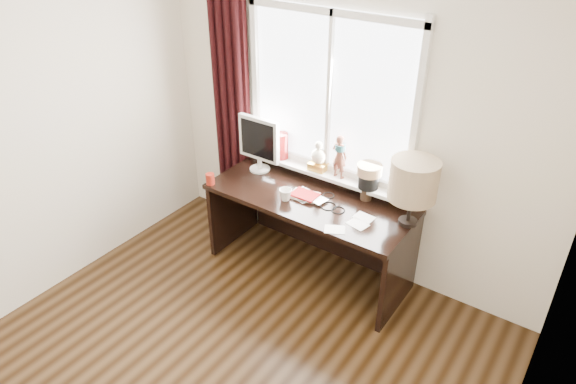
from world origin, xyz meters
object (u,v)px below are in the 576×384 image
Objects in this scene: desk at (315,217)px; mug at (285,194)px; table_lamp at (414,181)px; laptop at (311,197)px; monitor at (259,141)px; red_cup at (210,179)px.

mug is at bearing -119.33° from desk.
mug is 1.02m from table_lamp.
laptop is 2.86× the size of mug.
laptop reaches higher than desk.
mug is (-0.15, -0.14, 0.04)m from laptop.
laptop is 0.21m from mug.
laptop is 0.70m from monitor.
laptop is 0.57× the size of table_lamp.
monitor is (0.19, 0.44, 0.23)m from red_cup.
table_lamp reaches higher than monitor.
mug is at bearing -30.81° from monitor.
red_cup is at bearing -165.99° from table_lamp.
red_cup is 0.20× the size of monitor.
desk is (0.80, 0.40, -0.29)m from red_cup.
red_cup is 0.06× the size of desk.
red_cup is at bearing -148.17° from laptop.
table_lamp is (1.41, -0.04, 0.09)m from monitor.
monitor is at bearing 149.19° from mug.
monitor is 1.42m from table_lamp.
mug is 0.41m from desk.
table_lamp reaches higher than laptop.
laptop is at bearing -172.41° from table_lamp.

